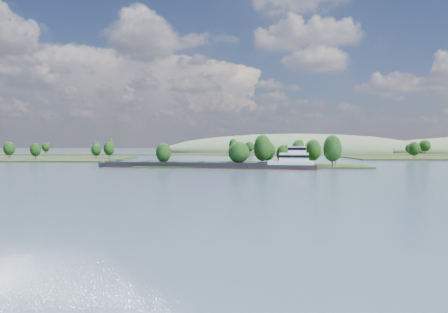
{
  "coord_description": "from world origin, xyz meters",
  "views": [
    {
      "loc": [
        -4.86,
        -13.55,
        10.25
      ],
      "look_at": [
        -10.39,
        130.0,
        6.0
      ],
      "focal_mm": 35.0,
      "sensor_mm": 36.0,
      "label": 1
    }
  ],
  "objects": [
    {
      "name": "ground",
      "position": [
        0.0,
        120.0,
        0.0
      ],
      "size": [
        1800.0,
        1800.0,
        0.0
      ],
      "primitive_type": "plane",
      "color": "#394E63",
      "rests_on": "ground"
    },
    {
      "name": "tree_island",
      "position": [
        6.5,
        178.24,
        4.13
      ],
      "size": [
        100.0,
        33.72,
        14.74
      ],
      "color": "black",
      "rests_on": "ground"
    },
    {
      "name": "back_shoreline",
      "position": [
        9.75,
        399.75,
        0.77
      ],
      "size": [
        900.0,
        60.0,
        15.33
      ],
      "color": "black",
      "rests_on": "ground"
    },
    {
      "name": "hill_west",
      "position": [
        60.0,
        500.0,
        0.0
      ],
      "size": [
        320.0,
        160.0,
        44.0
      ],
      "primitive_type": "ellipsoid",
      "color": "#4A5D40",
      "rests_on": "ground"
    },
    {
      "name": "cargo_barge",
      "position": [
        -13.35,
        169.01,
        1.58
      ],
      "size": [
        93.49,
        27.16,
        12.58
      ],
      "color": "black",
      "rests_on": "ground"
    }
  ]
}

